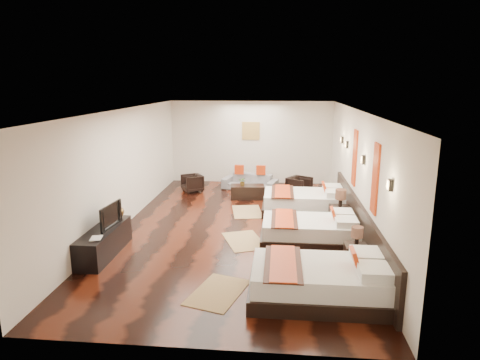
# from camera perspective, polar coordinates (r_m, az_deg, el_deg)

# --- Properties ---
(floor) EXTENTS (5.50, 9.50, 0.01)m
(floor) POSITION_cam_1_polar(r_m,az_deg,el_deg) (10.18, -0.43, -6.45)
(floor) COLOR black
(floor) RESTS_ON ground
(ceiling) EXTENTS (5.50, 9.50, 0.01)m
(ceiling) POSITION_cam_1_polar(r_m,az_deg,el_deg) (9.61, -0.46, 9.48)
(ceiling) COLOR white
(ceiling) RESTS_ON floor
(back_wall) EXTENTS (5.50, 0.01, 2.80)m
(back_wall) POSITION_cam_1_polar(r_m,az_deg,el_deg) (14.47, 1.48, 5.13)
(back_wall) COLOR silver
(back_wall) RESTS_ON floor
(left_wall) EXTENTS (0.01, 9.50, 2.80)m
(left_wall) POSITION_cam_1_polar(r_m,az_deg,el_deg) (10.44, -15.64, 1.53)
(left_wall) COLOR silver
(left_wall) RESTS_ON floor
(right_wall) EXTENTS (0.01, 9.50, 2.80)m
(right_wall) POSITION_cam_1_polar(r_m,az_deg,el_deg) (9.91, 15.58, 0.93)
(right_wall) COLOR silver
(right_wall) RESTS_ON floor
(headboard_panel) EXTENTS (0.08, 6.60, 0.90)m
(headboard_panel) POSITION_cam_1_polar(r_m,az_deg,el_deg) (9.39, 15.82, -5.77)
(headboard_panel) COLOR black
(headboard_panel) RESTS_ON floor
(bed_near) EXTENTS (2.27, 1.42, 0.86)m
(bed_near) POSITION_cam_1_polar(r_m,az_deg,el_deg) (7.06, 10.99, -13.30)
(bed_near) COLOR black
(bed_near) RESTS_ON floor
(bed_mid) EXTENTS (2.11, 1.32, 0.80)m
(bed_mid) POSITION_cam_1_polar(r_m,az_deg,el_deg) (9.29, 9.58, -6.79)
(bed_mid) COLOR black
(bed_mid) RESTS_ON floor
(bed_far) EXTENTS (2.22, 1.39, 0.85)m
(bed_far) POSITION_cam_1_polar(r_m,az_deg,el_deg) (11.38, 8.83, -2.96)
(bed_far) COLOR black
(bed_far) RESTS_ON floor
(nightstand_a) EXTENTS (0.41, 0.41, 0.81)m
(nightstand_a) POSITION_cam_1_polar(r_m,az_deg,el_deg) (8.26, 15.43, -9.62)
(nightstand_a) COLOR black
(nightstand_a) RESTS_ON floor
(nightstand_b) EXTENTS (0.48, 0.48, 0.95)m
(nightstand_b) POSITION_cam_1_polar(r_m,az_deg,el_deg) (10.32, 13.36, -4.59)
(nightstand_b) COLOR black
(nightstand_b) RESTS_ON floor
(jute_mat_near) EXTENTS (1.06, 1.36, 0.01)m
(jute_mat_near) POSITION_cam_1_polar(r_m,az_deg,el_deg) (7.24, -3.02, -14.93)
(jute_mat_near) COLOR #9D7D50
(jute_mat_near) RESTS_ON floor
(jute_mat_mid) EXTENTS (1.13, 1.39, 0.01)m
(jute_mat_mid) POSITION_cam_1_polar(r_m,az_deg,el_deg) (9.35, 0.57, -8.24)
(jute_mat_mid) COLOR #9D7D50
(jute_mat_mid) RESTS_ON floor
(jute_mat_far) EXTENTS (0.94, 1.31, 0.01)m
(jute_mat_far) POSITION_cam_1_polar(r_m,az_deg,el_deg) (11.36, 0.97, -4.32)
(jute_mat_far) COLOR #9D7D50
(jute_mat_far) RESTS_ON floor
(tv_console) EXTENTS (0.50, 1.80, 0.55)m
(tv_console) POSITION_cam_1_polar(r_m,az_deg,el_deg) (8.99, -17.94, -7.97)
(tv_console) COLOR black
(tv_console) RESTS_ON floor
(tv) EXTENTS (0.19, 0.85, 0.48)m
(tv) POSITION_cam_1_polar(r_m,az_deg,el_deg) (8.91, -17.56, -4.61)
(tv) COLOR black
(tv) RESTS_ON tv_console
(book) EXTENTS (0.26, 0.31, 0.03)m
(book) POSITION_cam_1_polar(r_m,az_deg,el_deg) (8.40, -19.62, -7.50)
(book) COLOR black
(book) RESTS_ON tv_console
(figurine) EXTENTS (0.42, 0.42, 0.37)m
(figurine) POSITION_cam_1_polar(r_m,az_deg,el_deg) (9.43, -16.52, -3.91)
(figurine) COLOR brown
(figurine) RESTS_ON tv_console
(sofa) EXTENTS (1.87, 1.14, 0.51)m
(sofa) POSITION_cam_1_polar(r_m,az_deg,el_deg) (13.62, 1.36, -0.28)
(sofa) COLOR slate
(sofa) RESTS_ON floor
(armchair_left) EXTENTS (0.82, 0.82, 0.55)m
(armchair_left) POSITION_cam_1_polar(r_m,az_deg,el_deg) (13.47, -6.50, -0.42)
(armchair_left) COLOR black
(armchair_left) RESTS_ON floor
(armchair_right) EXTENTS (0.88, 0.88, 0.59)m
(armchair_right) POSITION_cam_1_polar(r_m,az_deg,el_deg) (13.03, 8.04, -0.85)
(armchair_right) COLOR black
(armchair_right) RESTS_ON floor
(coffee_table) EXTENTS (1.05, 0.60, 0.40)m
(coffee_table) POSITION_cam_1_polar(r_m,az_deg,el_deg) (12.62, 1.02, -1.62)
(coffee_table) COLOR black
(coffee_table) RESTS_ON floor
(table_plant) EXTENTS (0.26, 0.23, 0.25)m
(table_plant) POSITION_cam_1_polar(r_m,az_deg,el_deg) (12.53, 0.38, -0.20)
(table_plant) COLOR #276321
(table_plant) RESTS_ON coffee_table
(orange_panel_a) EXTENTS (0.04, 0.40, 1.30)m
(orange_panel_a) POSITION_cam_1_polar(r_m,az_deg,el_deg) (8.02, 17.88, 0.17)
(orange_panel_a) COLOR #D86014
(orange_panel_a) RESTS_ON right_wall
(orange_panel_b) EXTENTS (0.04, 0.40, 1.30)m
(orange_panel_b) POSITION_cam_1_polar(r_m,az_deg,el_deg) (10.14, 15.29, 2.94)
(orange_panel_b) COLOR #D86014
(orange_panel_b) RESTS_ON right_wall
(sconce_near) EXTENTS (0.07, 0.12, 0.18)m
(sconce_near) POSITION_cam_1_polar(r_m,az_deg,el_deg) (6.94, 19.65, -0.64)
(sconce_near) COLOR black
(sconce_near) RESTS_ON right_wall
(sconce_mid) EXTENTS (0.07, 0.12, 0.18)m
(sconce_mid) POSITION_cam_1_polar(r_m,az_deg,el_deg) (9.05, 16.34, 2.65)
(sconce_mid) COLOR black
(sconce_mid) RESTS_ON right_wall
(sconce_far) EXTENTS (0.07, 0.12, 0.18)m
(sconce_far) POSITION_cam_1_polar(r_m,az_deg,el_deg) (11.19, 14.27, 4.70)
(sconce_far) COLOR black
(sconce_far) RESTS_ON right_wall
(sconce_lounge) EXTENTS (0.07, 0.12, 0.18)m
(sconce_lounge) POSITION_cam_1_polar(r_m,az_deg,el_deg) (12.07, 13.64, 5.32)
(sconce_lounge) COLOR black
(sconce_lounge) RESTS_ON right_wall
(gold_artwork) EXTENTS (0.60, 0.04, 0.60)m
(gold_artwork) POSITION_cam_1_polar(r_m,az_deg,el_deg) (14.40, 1.48, 6.69)
(gold_artwork) COLOR #AD873F
(gold_artwork) RESTS_ON back_wall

